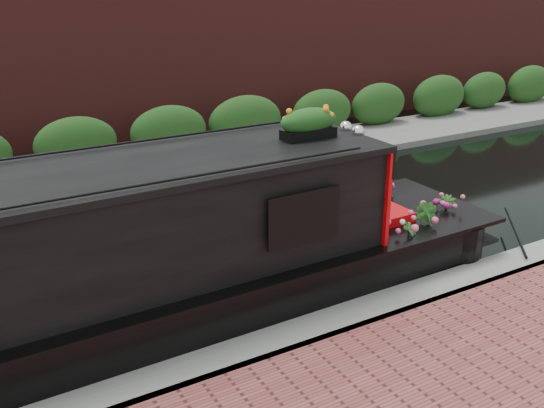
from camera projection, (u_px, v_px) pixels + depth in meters
ground at (160, 258)px, 9.93m from camera, size 80.00×80.00×0.00m
near_bank_coping at (256, 363)px, 7.26m from camera, size 40.00×0.60×0.50m
far_bank_path at (93, 185)px, 13.33m from camera, size 40.00×2.40×0.34m
far_hedge at (83, 174)px, 14.06m from camera, size 40.00×1.10×2.80m
far_brick_wall at (63, 152)px, 15.75m from camera, size 40.00×1.00×8.00m
narrowboat at (52, 293)px, 7.11m from camera, size 12.50×2.35×2.91m
rope_fender at (459, 231)px, 10.50m from camera, size 0.38×0.43×0.38m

